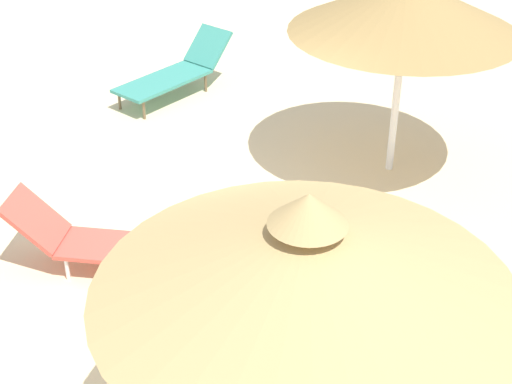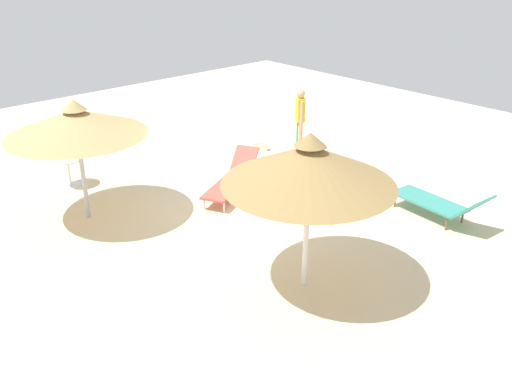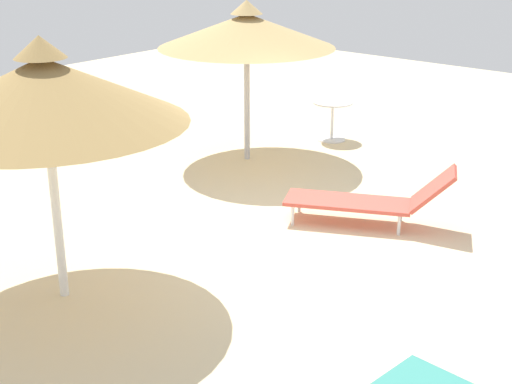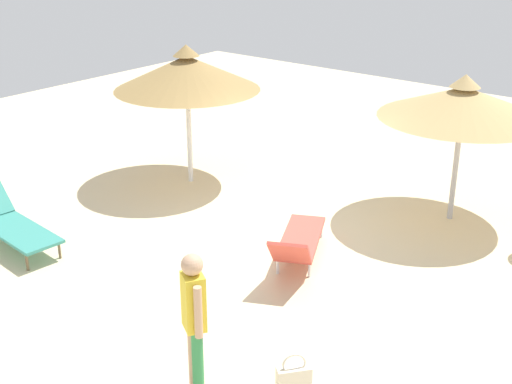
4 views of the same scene
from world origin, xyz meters
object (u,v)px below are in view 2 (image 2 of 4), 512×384
at_px(parasol_umbrella_back, 309,165).
at_px(side_table_round, 68,167).
at_px(parasol_umbrella_far_right, 76,122).
at_px(person_standing_edge, 300,116).
at_px(lounge_chair_center, 232,178).
at_px(lounge_chair_far_left, 441,203).
at_px(handbag, 260,145).

height_order(parasol_umbrella_back, side_table_round, parasol_umbrella_back).
distance_m(parasol_umbrella_far_right, person_standing_edge, 6.50).
distance_m(parasol_umbrella_back, side_table_round, 7.08).
bearing_deg(side_table_round, parasol_umbrella_far_right, -13.97).
bearing_deg(person_standing_edge, lounge_chair_center, -74.07).
relative_size(parasol_umbrella_back, person_standing_edge, 1.59).
bearing_deg(lounge_chair_far_left, lounge_chair_center, -149.31).
bearing_deg(handbag, person_standing_edge, 45.27).
distance_m(parasol_umbrella_far_right, handbag, 5.98).
xyz_separation_m(parasol_umbrella_far_right, parasol_umbrella_back, (4.92, 1.61, 0.10)).
relative_size(lounge_chair_far_left, person_standing_edge, 1.22).
bearing_deg(person_standing_edge, lounge_chair_far_left, -9.61).
bearing_deg(parasol_umbrella_back, lounge_chair_center, 158.03).
relative_size(parasol_umbrella_far_right, handbag, 6.32).
xyz_separation_m(parasol_umbrella_back, lounge_chair_far_left, (0.28, 3.95, -1.84)).
height_order(parasol_umbrella_far_right, lounge_chair_far_left, parasol_umbrella_far_right).
bearing_deg(parasol_umbrella_back, person_standing_edge, 134.59).
bearing_deg(lounge_chair_center, handbag, 124.88).
distance_m(lounge_chair_center, handbag, 3.01).
height_order(parasol_umbrella_back, lounge_chair_center, parasol_umbrella_back).
bearing_deg(parasol_umbrella_back, handbag, 144.06).
xyz_separation_m(person_standing_edge, handbag, (-0.79, -0.80, -0.88)).
xyz_separation_m(lounge_chair_center, person_standing_edge, (-0.93, 3.26, 0.66)).
bearing_deg(handbag, side_table_round, -103.72).
bearing_deg(parasol_umbrella_far_right, lounge_chair_far_left, 46.89).
bearing_deg(parasol_umbrella_back, lounge_chair_far_left, 85.99).
distance_m(parasol_umbrella_far_right, lounge_chair_center, 3.77).
bearing_deg(person_standing_edge, handbag, -134.73).
height_order(parasol_umbrella_far_right, side_table_round, parasol_umbrella_far_right).
bearing_deg(side_table_round, lounge_chair_far_left, 35.86).
height_order(parasol_umbrella_back, lounge_chair_far_left, parasol_umbrella_back).
bearing_deg(person_standing_edge, parasol_umbrella_back, -45.41).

